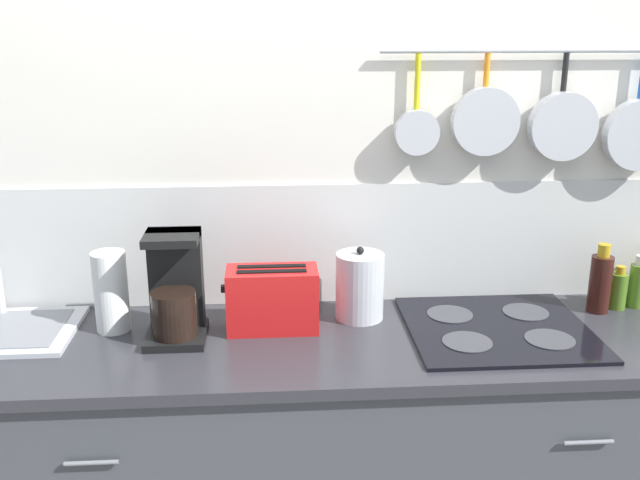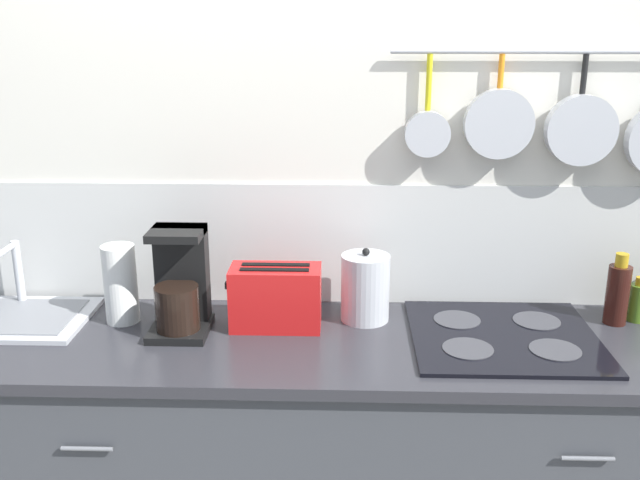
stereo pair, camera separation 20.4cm
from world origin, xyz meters
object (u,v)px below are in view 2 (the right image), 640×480
bottle_hot_sauce (638,302)px  toaster (276,297)px  coffee_maker (180,289)px  paper_towel_roll (120,284)px  kettle (365,288)px  bottle_cooking_wine (618,293)px

bottle_hot_sauce → toaster: bearing=-175.7°
coffee_maker → bottle_hot_sauce: bearing=4.6°
paper_towel_roll → coffee_maker: bearing=-15.5°
paper_towel_roll → kettle: size_ratio=1.05×
paper_towel_roll → kettle: 0.77m
coffee_maker → bottle_hot_sauce: 1.43m
toaster → bottle_hot_sauce: 1.14m
kettle → bottle_cooking_wine: 0.79m
bottle_hot_sauce → coffee_maker: bearing=-175.4°
coffee_maker → kettle: size_ratio=1.35×
paper_towel_roll → bottle_hot_sauce: 1.63m
kettle → bottle_hot_sauce: kettle is taller
toaster → bottle_cooking_wine: size_ratio=1.28×
bottle_hot_sauce → paper_towel_roll: bearing=-178.0°
toaster → bottle_hot_sauce: size_ratio=2.01×
kettle → bottle_cooking_wine: size_ratio=1.04×
kettle → bottle_hot_sauce: (0.86, 0.02, -0.04)m
coffee_maker → bottle_cooking_wine: size_ratio=1.40×
paper_towel_roll → toaster: paper_towel_roll is taller
coffee_maker → bottle_cooking_wine: (1.35, 0.09, -0.03)m
paper_towel_roll → bottle_hot_sauce: paper_towel_roll is taller
kettle → coffee_maker: bearing=-170.3°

